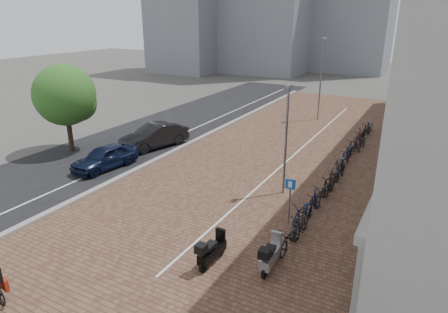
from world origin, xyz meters
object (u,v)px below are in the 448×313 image
Objects in this scene: scooter_front at (271,254)px; scooter_mid at (212,250)px; parking_sign at (290,195)px; car_dark at (154,136)px; car_navy at (105,157)px.

scooter_mid is at bearing -162.46° from scooter_front.
scooter_mid is 0.81× the size of parking_sign.
scooter_front is at bearing -84.85° from parking_sign.
car_dark is 2.78× the size of scooter_front.
car_navy is at bearing 156.73° from scooter_front.
scooter_mid is at bearing -27.22° from car_dark.
scooter_front is (12.34, -9.02, -0.20)m from car_dark.
car_dark is 2.83× the size of scooter_mid.
car_navy is at bearing 171.01° from parking_sign.
scooter_front is at bearing -11.48° from car_navy.
car_dark is 14.24m from scooter_mid.
scooter_front is at bearing 23.20° from scooter_mid.
parking_sign is at bearing 72.84° from scooter_mid.
car_dark is at bearing 140.27° from scooter_front.
car_navy is 11.69m from scooter_mid.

